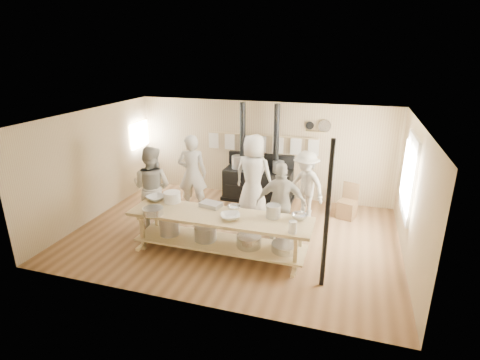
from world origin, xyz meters
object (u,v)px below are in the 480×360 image
object	(u,v)px
prep_table	(219,230)
roasting_pan	(211,205)
chair	(347,208)
cook_far_left	(192,174)
stove	(258,181)
cook_by_window	(305,185)
cook_center	(254,175)
cook_left	(152,187)
cook_right	(281,203)

from	to	relation	value
prep_table	roasting_pan	bearing A→B (deg)	131.85
chair	prep_table	bearing A→B (deg)	-115.39
cook_far_left	stove	bearing A→B (deg)	-154.24
cook_far_left	cook_by_window	distance (m)	2.77
roasting_pan	chair	bearing A→B (deg)	39.76
cook_by_window	roasting_pan	distance (m)	2.54
cook_center	cook_by_window	size ratio (longest dim) A/B	1.21
cook_center	roasting_pan	world-z (taller)	cook_center
cook_far_left	chair	world-z (taller)	cook_far_left
chair	stove	bearing A→B (deg)	-173.78
cook_far_left	cook_center	bearing A→B (deg)	174.83
cook_center	cook_by_window	xyz separation A→B (m)	(1.24, 0.16, -0.17)
prep_table	cook_left	world-z (taller)	cook_left
cook_far_left	cook_left	world-z (taller)	cook_far_left
prep_table	cook_center	xyz separation A→B (m)	(0.13, 2.09, 0.48)
cook_center	cook_right	world-z (taller)	cook_center
cook_far_left	chair	size ratio (longest dim) A/B	2.31
cook_left	stove	bearing A→B (deg)	-129.11
stove	cook_center	xyz separation A→B (m)	(0.13, -0.93, 0.48)
cook_by_window	chair	world-z (taller)	cook_by_window
cook_left	cook_by_window	size ratio (longest dim) A/B	1.14
prep_table	cook_center	bearing A→B (deg)	86.49
cook_center	roasting_pan	bearing A→B (deg)	85.94
cook_by_window	roasting_pan	xyz separation A→B (m)	(-1.66, -1.92, 0.07)
stove	roasting_pan	world-z (taller)	stove
cook_far_left	cook_center	world-z (taller)	cook_center
prep_table	cook_by_window	size ratio (longest dim) A/B	2.17
roasting_pan	cook_right	bearing A→B (deg)	21.81
cook_center	roasting_pan	xyz separation A→B (m)	(-0.42, -1.76, -0.11)
cook_right	roasting_pan	bearing A→B (deg)	9.58
cook_center	cook_by_window	distance (m)	1.26
cook_far_left	cook_right	xyz separation A→B (m)	(2.41, -0.95, -0.11)
cook_far_left	cook_left	distance (m)	1.18
cook_left	cook_by_window	xyz separation A→B (m)	(3.24, 1.49, -0.12)
cook_right	roasting_pan	world-z (taller)	cook_right
cook_by_window	chair	bearing A→B (deg)	49.84
prep_table	cook_right	distance (m)	1.41
cook_center	chair	world-z (taller)	cook_center
cook_center	cook_far_left	bearing A→B (deg)	19.90
cook_by_window	chair	distance (m)	1.19
cook_center	cook_right	size ratio (longest dim) A/B	1.15
chair	cook_center	bearing A→B (deg)	-150.96
prep_table	cook_left	xyz separation A→B (m)	(-1.88, 0.76, 0.43)
cook_left	prep_table	bearing A→B (deg)	158.70
stove	cook_center	size ratio (longest dim) A/B	1.30
prep_table	cook_center	distance (m)	2.15
cook_right	roasting_pan	xyz separation A→B (m)	(-1.34, -0.54, 0.02)
cook_right	cook_by_window	world-z (taller)	cook_right
cook_center	cook_right	bearing A→B (deg)	136.51
stove	prep_table	size ratio (longest dim) A/B	0.72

